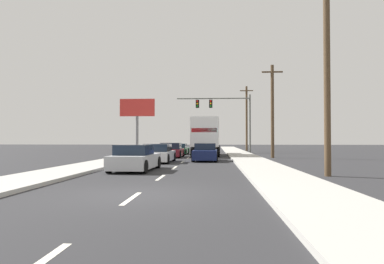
{
  "coord_description": "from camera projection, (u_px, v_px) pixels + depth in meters",
  "views": [
    {
      "loc": [
        2.22,
        -9.73,
        1.58
      ],
      "look_at": [
        0.56,
        15.94,
        2.14
      ],
      "focal_mm": 32.07,
      "sensor_mm": 36.0,
      "label": 1
    }
  ],
  "objects": [
    {
      "name": "car_silver",
      "position": [
        135.0,
        159.0,
        17.41
      ],
      "size": [
        2.04,
        4.27,
        1.32
      ],
      "color": "#B7BABF",
      "rests_on": "ground_plane"
    },
    {
      "name": "car_maroon",
      "position": [
        171.0,
        151.0,
        30.32
      ],
      "size": [
        2.05,
        4.16,
        1.29
      ],
      "color": "maroon",
      "rests_on": "ground_plane"
    },
    {
      "name": "car_navy",
      "position": [
        205.0,
        153.0,
        25.25
      ],
      "size": [
        1.86,
        4.03,
        1.3
      ],
      "color": "#141E4C",
      "rests_on": "ground_plane"
    },
    {
      "name": "box_truck",
      "position": [
        206.0,
        135.0,
        33.01
      ],
      "size": [
        2.75,
        8.39,
        3.54
      ],
      "color": "white",
      "rests_on": "ground_plane"
    },
    {
      "name": "utility_pole_mid",
      "position": [
        272.0,
        110.0,
        29.56
      ],
      "size": [
        1.8,
        0.28,
        8.03
      ],
      "color": "brown",
      "rests_on": "ground_plane"
    },
    {
      "name": "lane_markings",
      "position": [
        192.0,
        155.0,
        34.11
      ],
      "size": [
        0.14,
        62.0,
        0.01
      ],
      "color": "silver",
      "rests_on": "ground_plane"
    },
    {
      "name": "ground_plane",
      "position": [
        192.0,
        155.0,
        34.76
      ],
      "size": [
        140.0,
        140.0,
        0.0
      ],
      "primitive_type": "plane",
      "color": "#2B2B2D"
    },
    {
      "name": "sidewalk_left",
      "position": [
        134.0,
        157.0,
        30.09
      ],
      "size": [
        2.59,
        80.0,
        0.14
      ],
      "primitive_type": "cube",
      "color": "#B2AFA8",
      "rests_on": "ground_plane"
    },
    {
      "name": "roadside_billboard",
      "position": [
        137.0,
        113.0,
        45.62
      ],
      "size": [
        4.68,
        0.36,
        7.0
      ],
      "color": "slate",
      "rests_on": "ground_plane"
    },
    {
      "name": "utility_pole_near",
      "position": [
        327.0,
        71.0,
        14.8
      ],
      "size": [
        1.8,
        0.28,
        8.82
      ],
      "color": "brown",
      "rests_on": "ground_plane"
    },
    {
      "name": "sidewalk_right",
      "position": [
        245.0,
        157.0,
        29.46
      ],
      "size": [
        2.59,
        80.0,
        0.14
      ],
      "primitive_type": "cube",
      "color": "#B2AFA8",
      "rests_on": "ground_plane"
    },
    {
      "name": "traffic_signal_mast",
      "position": [
        220.0,
        109.0,
        41.49
      ],
      "size": [
        8.94,
        0.69,
        7.02
      ],
      "color": "#595B56",
      "rests_on": "ground_plane"
    },
    {
      "name": "car_white",
      "position": [
        158.0,
        154.0,
        23.69
      ],
      "size": [
        2.02,
        4.2,
        1.28
      ],
      "color": "white",
      "rests_on": "ground_plane"
    },
    {
      "name": "car_green",
      "position": [
        179.0,
        149.0,
        36.49
      ],
      "size": [
        2.09,
        4.09,
        1.15
      ],
      "color": "#196B38",
      "rests_on": "ground_plane"
    },
    {
      "name": "utility_pole_far",
      "position": [
        247.0,
        118.0,
        47.14
      ],
      "size": [
        1.8,
        0.28,
        8.92
      ],
      "color": "brown",
      "rests_on": "ground_plane"
    }
  ]
}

